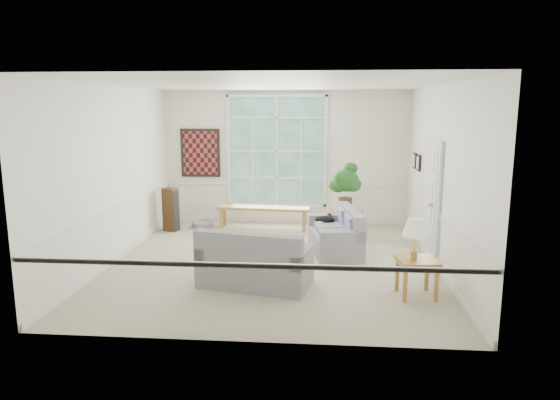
{
  "coord_description": "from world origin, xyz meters",
  "views": [
    {
      "loc": [
        0.79,
        -8.24,
        2.63
      ],
      "look_at": [
        0.1,
        0.2,
        1.05
      ],
      "focal_mm": 32.0,
      "sensor_mm": 36.0,
      "label": 1
    }
  ],
  "objects_px": {
    "loveseat_front": "(255,257)",
    "end_table": "(347,222)",
    "side_table": "(416,277)",
    "loveseat_right": "(335,231)",
    "coffee_table": "(254,250)"
  },
  "relations": [
    {
      "from": "loveseat_front",
      "to": "end_table",
      "type": "xyz_separation_m",
      "value": [
        1.52,
        3.2,
        -0.18
      ]
    },
    {
      "from": "side_table",
      "to": "loveseat_front",
      "type": "bearing_deg",
      "value": 173.33
    },
    {
      "from": "loveseat_right",
      "to": "side_table",
      "type": "height_order",
      "value": "loveseat_right"
    },
    {
      "from": "coffee_table",
      "to": "side_table",
      "type": "height_order",
      "value": "side_table"
    },
    {
      "from": "end_table",
      "to": "side_table",
      "type": "height_order",
      "value": "side_table"
    },
    {
      "from": "coffee_table",
      "to": "side_table",
      "type": "distance_m",
      "value": 2.87
    },
    {
      "from": "end_table",
      "to": "side_table",
      "type": "bearing_deg",
      "value": -77.14
    },
    {
      "from": "end_table",
      "to": "side_table",
      "type": "xyz_separation_m",
      "value": [
        0.79,
        -3.47,
        0.02
      ]
    },
    {
      "from": "end_table",
      "to": "side_table",
      "type": "relative_size",
      "value": 0.94
    },
    {
      "from": "end_table",
      "to": "coffee_table",
      "type": "bearing_deg",
      "value": -129.83
    },
    {
      "from": "loveseat_right",
      "to": "coffee_table",
      "type": "height_order",
      "value": "loveseat_right"
    },
    {
      "from": "loveseat_right",
      "to": "end_table",
      "type": "height_order",
      "value": "loveseat_right"
    },
    {
      "from": "loveseat_right",
      "to": "coffee_table",
      "type": "bearing_deg",
      "value": -165.06
    },
    {
      "from": "loveseat_front",
      "to": "end_table",
      "type": "relative_size",
      "value": 3.12
    },
    {
      "from": "coffee_table",
      "to": "side_table",
      "type": "relative_size",
      "value": 2.0
    }
  ]
}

